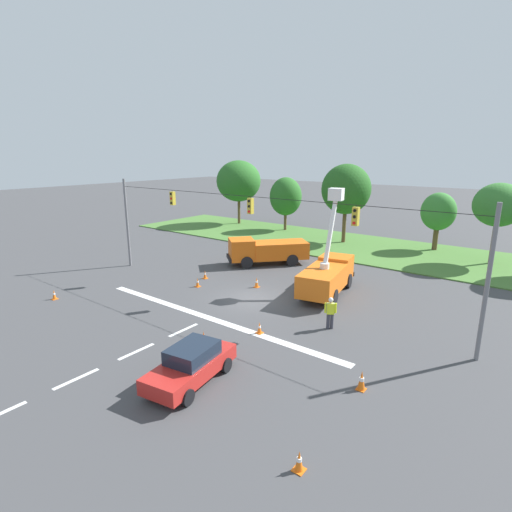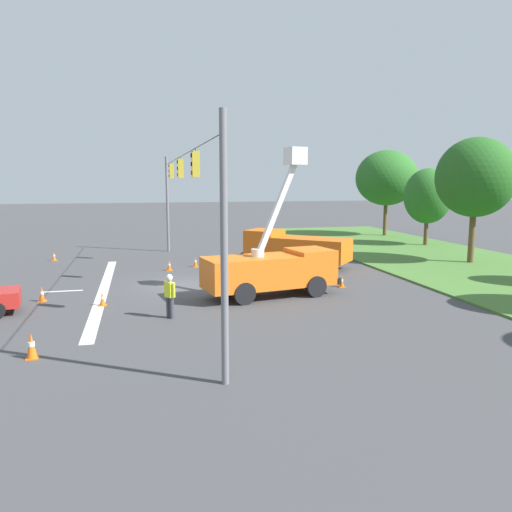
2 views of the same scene
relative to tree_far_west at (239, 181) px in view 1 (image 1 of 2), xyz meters
The scene contains 22 objects.
ground_plane 28.88m from the tree_far_west, 48.49° to the right, with size 200.00×200.00×0.00m, color #424244.
grass_verge 19.85m from the tree_far_west, ahead, with size 56.00×12.00×0.10m, color #477533.
lane_markings 33.10m from the tree_far_west, 54.86° to the right, with size 17.60×15.25×0.01m.
signal_gantry 28.31m from the tree_far_west, 48.59° to the right, with size 26.20×0.33×7.20m.
tree_far_west is the anchor object (origin of this frame).
tree_west 7.58m from the tree_far_west, ahead, with size 3.82×3.87×6.42m.
tree_centre 16.29m from the tree_far_west, ahead, with size 4.99×4.99×8.15m.
tree_east 24.72m from the tree_far_west, ahead, with size 3.22×2.87×5.60m.
tree_far_east 29.83m from the tree_far_west, ahead, with size 3.91×4.05×6.85m.
utility_truck_bucket_lift 28.41m from the tree_far_west, 38.07° to the right, with size 3.35×6.68×6.93m.
utility_truck_support_near 20.55m from the tree_far_west, 43.57° to the right, with size 6.18×6.56×2.25m.
sedan_red 38.23m from the tree_far_west, 53.17° to the right, with size 2.41×4.52×1.56m.
road_worker 33.70m from the tree_far_west, 41.81° to the right, with size 0.56×0.42×1.77m.
traffic_cone_foreground_left 26.46m from the tree_far_west, 56.72° to the right, with size 0.36×0.36×0.64m.
traffic_cone_foreground_right 35.08m from the tree_far_west, 53.09° to the right, with size 0.36×0.36×0.70m.
traffic_cone_mid_left 33.89m from the tree_far_west, 48.39° to the right, with size 0.36×0.36×0.62m.
traffic_cone_mid_right 25.47m from the tree_far_west, 32.40° to the right, with size 0.36×0.36×0.63m.
traffic_cone_near_bucket 24.58m from the tree_far_west, 56.36° to the right, with size 0.36×0.36×0.63m.
traffic_cone_lane_edge_a 26.59m from the tree_far_west, 47.50° to the right, with size 0.36×0.36×0.72m.
traffic_cone_lane_edge_b 43.21m from the tree_far_west, 47.83° to the right, with size 0.36×0.36×0.67m.
traffic_cone_far_left 30.81m from the tree_far_west, 73.40° to the right, with size 0.36×0.36×0.63m.
traffic_cone_far_right 39.42m from the tree_far_west, 43.05° to the right, with size 0.36×0.36×0.81m.
Camera 1 is at (15.02, -19.22, 9.16)m, focal length 28.00 mm.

